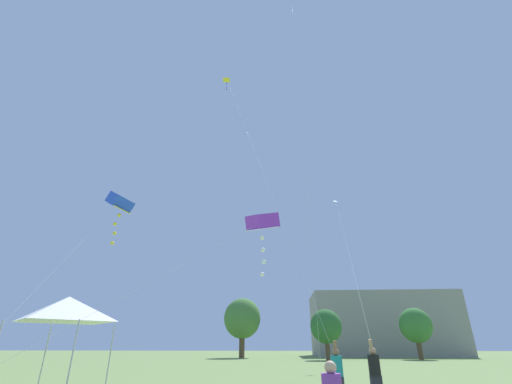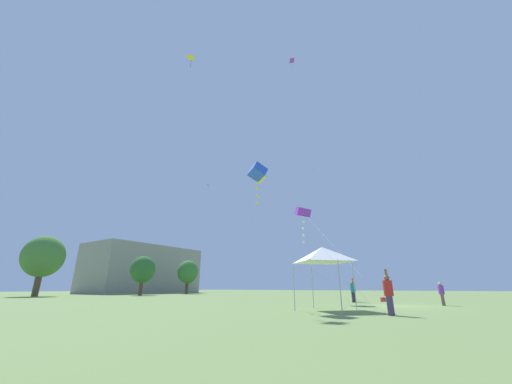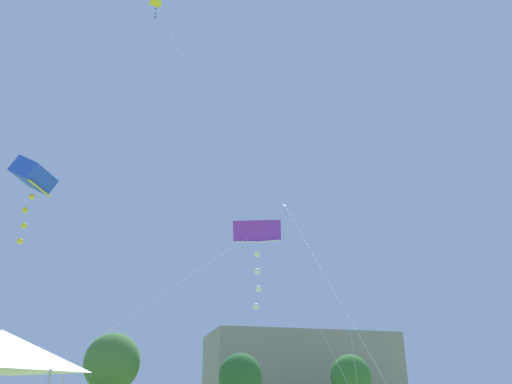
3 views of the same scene
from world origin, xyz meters
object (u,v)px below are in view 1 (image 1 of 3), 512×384
person_teal_shirt (337,372)px  kite_yellow_delta_2 (227,81)px  festival_tent (67,309)px  kite_purple_box_4 (262,223)px  person_black_shirt (375,370)px  kite_blue_box_0 (120,203)px  kite_cyan_delta_3 (337,206)px

person_teal_shirt → kite_yellow_delta_2: bearing=-59.6°
festival_tent → person_teal_shirt: bearing=7.0°
festival_tent → kite_purple_box_4: 9.61m
festival_tent → person_black_shirt: (11.45, 1.67, -2.09)m
person_teal_shirt → kite_blue_box_0: size_ratio=0.21×
person_teal_shirt → person_black_shirt: size_ratio=0.98×
kite_yellow_delta_2 → kite_purple_box_4: kite_yellow_delta_2 is taller
kite_purple_box_4 → person_black_shirt: bearing=-32.0°
kite_purple_box_4 → kite_yellow_delta_2: bearing=109.9°
kite_purple_box_4 → kite_blue_box_0: bearing=-178.6°
festival_tent → kite_blue_box_0: size_ratio=0.36×
kite_blue_box_0 → kite_cyan_delta_3: size_ratio=0.43×
kite_yellow_delta_2 → kite_cyan_delta_3: size_ratio=1.28×
person_teal_shirt → festival_tent: bearing=12.0°
person_black_shirt → kite_purple_box_4: kite_purple_box_4 is taller
kite_blue_box_0 → kite_purple_box_4: size_ratio=1.00×
kite_blue_box_0 → person_black_shirt: bearing=-11.5°
kite_blue_box_0 → kite_cyan_delta_3: bearing=50.1°
festival_tent → kite_cyan_delta_3: kite_cyan_delta_3 is taller
festival_tent → person_teal_shirt: (10.00, 1.23, -2.12)m
person_black_shirt → kite_purple_box_4: (-4.29, 2.68, 6.82)m
festival_tent → kite_yellow_delta_2: (2.78, 16.42, 25.53)m
person_teal_shirt → kite_purple_box_4: 8.03m
kite_yellow_delta_2 → kite_purple_box_4: 24.45m
kite_yellow_delta_2 → kite_cyan_delta_3: 18.40m
person_black_shirt → person_teal_shirt: bearing=-15.4°
person_teal_shirt → person_black_shirt: bearing=-158.2°
person_black_shirt → kite_purple_box_4: bearing=-64.2°
person_teal_shirt → kite_yellow_delta_2: kite_yellow_delta_2 is taller
kite_yellow_delta_2 → kite_purple_box_4: (4.37, -12.06, -20.81)m
kite_blue_box_0 → kite_purple_box_4: (7.96, 0.20, -1.27)m
kite_cyan_delta_3 → kite_purple_box_4: 21.11m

